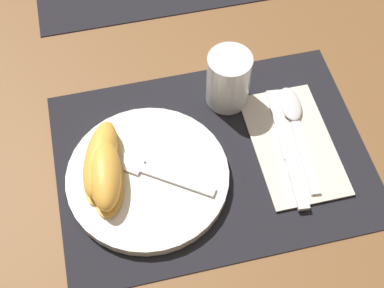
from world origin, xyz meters
name	(u,v)px	position (x,y,z in m)	size (l,w,h in m)	color
ground_plane	(212,158)	(0.00, 0.00, 0.00)	(3.00, 3.00, 0.00)	brown
placemat	(212,157)	(0.00, 0.00, 0.00)	(0.47, 0.33, 0.00)	black
plate	(148,177)	(-0.10, -0.02, 0.01)	(0.24, 0.24, 0.02)	white
juice_glass	(228,82)	(0.05, 0.10, 0.05)	(0.07, 0.07, 0.10)	silver
napkin	(293,144)	(0.13, -0.01, 0.01)	(0.12, 0.21, 0.00)	silver
knife	(288,149)	(0.11, -0.02, 0.01)	(0.04, 0.21, 0.01)	silver
spoon	(294,118)	(0.14, 0.04, 0.01)	(0.04, 0.19, 0.01)	silver
fork	(146,170)	(-0.10, -0.01, 0.02)	(0.16, 0.12, 0.00)	silver
citrus_wedge_0	(101,160)	(-0.16, 0.01, 0.04)	(0.09, 0.14, 0.04)	#F7C656
citrus_wedge_1	(105,174)	(-0.16, -0.01, 0.04)	(0.06, 0.13, 0.05)	#F7C656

